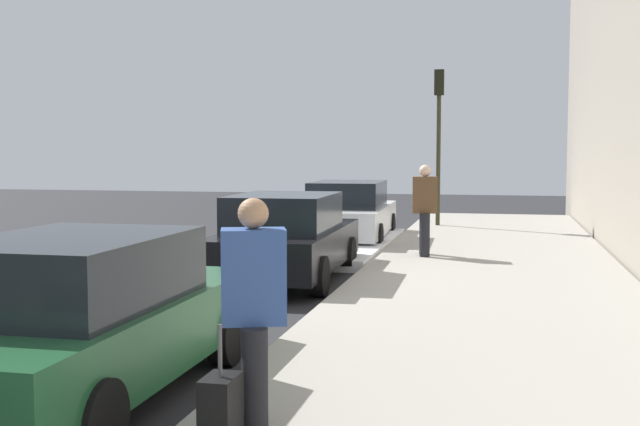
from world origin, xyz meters
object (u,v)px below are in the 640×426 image
parked_car_green (82,318)px  traffic_light_pole (439,120)px  parked_car_black (286,238)px  parked_car_white (349,213)px  pedestrian_brown_coat (425,207)px  pedestrian_blue_coat (254,308)px  rolling_suitcase (221,417)px

parked_car_green → traffic_light_pole: (16.12, -1.93, 2.32)m
parked_car_black → parked_car_white: 5.67m
pedestrian_brown_coat → traffic_light_pole: size_ratio=0.42×
pedestrian_blue_coat → traffic_light_pole: bearing=-0.2°
parked_car_black → traffic_light_pole: 9.87m
parked_car_black → pedestrian_brown_coat: bearing=-36.4°
parked_car_green → rolling_suitcase: (-1.32, -1.78, -0.32)m
parked_car_green → parked_car_black: 6.71m
parked_car_black → rolling_suitcase: bearing=-168.0°
parked_car_green → parked_car_white: (12.39, -0.09, 0.00)m
parked_car_green → pedestrian_brown_coat: bearing=-12.8°
parked_car_green → parked_car_white: size_ratio=0.96×
pedestrian_brown_coat → pedestrian_blue_coat: (-10.33, 0.31, -0.03)m
parked_car_black → pedestrian_brown_coat: 3.54m
parked_car_white → rolling_suitcase: size_ratio=5.00×
parked_car_white → rolling_suitcase: parked_car_white is taller
parked_car_green → parked_car_black: same height
parked_car_green → pedestrian_blue_coat: pedestrian_blue_coat is taller
parked_car_white → rolling_suitcase: bearing=-173.0°
parked_car_black → parked_car_white: bearing=-0.3°
parked_car_green → rolling_suitcase: parked_car_green is taller
parked_car_white → traffic_light_pole: traffic_light_pole is taller
parked_car_green → traffic_light_pole: bearing=-6.8°
parked_car_white → pedestrian_brown_coat: pedestrian_brown_coat is taller
parked_car_green → traffic_light_pole: traffic_light_pole is taller
parked_car_green → parked_car_white: 12.39m
traffic_light_pole → pedestrian_brown_coat: bearing=-177.9°
parked_car_black → rolling_suitcase: parked_car_black is taller
pedestrian_brown_coat → pedestrian_blue_coat: pedestrian_brown_coat is taller
pedestrian_brown_coat → rolling_suitcase: size_ratio=1.96×
parked_car_black → parked_car_green: bearing=179.4°
parked_car_green → parked_car_white: bearing=-0.4°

